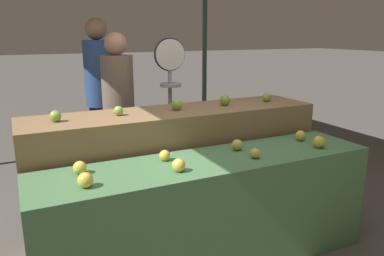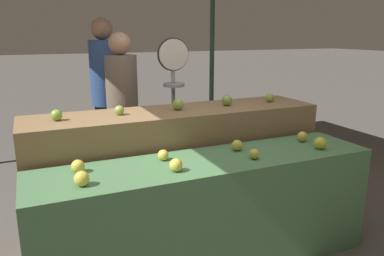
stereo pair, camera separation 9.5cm
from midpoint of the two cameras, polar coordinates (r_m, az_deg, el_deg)
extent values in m
cylinder|color=#33513D|center=(5.78, 3.53, 10.94)|extent=(0.07, 0.07, 2.57)
cube|color=#4C7A4C|center=(2.68, 3.68, -12.89)|extent=(2.37, 0.55, 0.79)
cube|color=olive|center=(3.13, -1.37, -6.45)|extent=(2.37, 0.55, 1.02)
sphere|color=yellow|center=(2.16, -15.24, -7.46)|extent=(0.09, 0.09, 0.09)
sphere|color=yellow|center=(2.30, -1.28, -5.67)|extent=(0.08, 0.08, 0.08)
sphere|color=gold|center=(2.57, 10.52, -3.90)|extent=(0.07, 0.07, 0.07)
sphere|color=gold|center=(2.90, 19.82, -2.19)|extent=(0.09, 0.09, 0.09)
sphere|color=yellow|center=(2.37, -15.90, -5.63)|extent=(0.08, 0.08, 0.08)
sphere|color=yellow|center=(2.50, -3.33, -4.15)|extent=(0.07, 0.07, 0.07)
sphere|color=gold|center=(2.72, 7.88, -2.63)|extent=(0.08, 0.08, 0.08)
sphere|color=gold|center=(3.06, 17.32, -1.26)|extent=(0.08, 0.08, 0.08)
sphere|color=#84AD3D|center=(2.76, -19.03, 1.86)|extent=(0.08, 0.08, 0.08)
sphere|color=#8EB247|center=(2.84, -10.08, 2.68)|extent=(0.07, 0.07, 0.07)
sphere|color=#8EB247|center=(2.98, -1.23, 3.61)|extent=(0.09, 0.09, 0.09)
sphere|color=#7AA338|center=(3.18, 6.20, 4.18)|extent=(0.09, 0.09, 0.09)
sphere|color=#84AD3D|center=(3.41, 12.54, 4.53)|extent=(0.08, 0.08, 0.08)
cylinder|color=#99999E|center=(3.64, -2.06, 0.10)|extent=(0.04, 0.04, 1.45)
cylinder|color=black|center=(3.53, -2.13, 11.14)|extent=(0.30, 0.01, 0.30)
cylinder|color=silver|center=(3.52, -2.04, 11.13)|extent=(0.28, 0.02, 0.28)
cylinder|color=#99999E|center=(3.53, -2.01, 7.71)|extent=(0.01, 0.01, 0.14)
cylinder|color=#99999E|center=(3.54, -2.00, 6.59)|extent=(0.20, 0.20, 0.03)
cube|color=#2D2D38|center=(3.87, -9.48, -4.62)|extent=(0.27, 0.23, 0.76)
cylinder|color=#756656|center=(3.70, -9.92, 5.79)|extent=(0.41, 0.41, 0.66)
sphere|color=tan|center=(3.67, -10.22, 12.54)|extent=(0.21, 0.21, 0.21)
cube|color=#2D2D38|center=(4.45, -12.09, -1.75)|extent=(0.27, 0.21, 0.83)
cylinder|color=#2D4C84|center=(4.31, -12.63, 8.17)|extent=(0.39, 0.39, 0.72)
sphere|color=#936B51|center=(4.29, -12.98, 14.51)|extent=(0.23, 0.23, 0.23)
camera|label=1|loc=(0.05, -89.01, 0.25)|focal=35.00mm
camera|label=2|loc=(0.05, 90.99, -0.25)|focal=35.00mm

